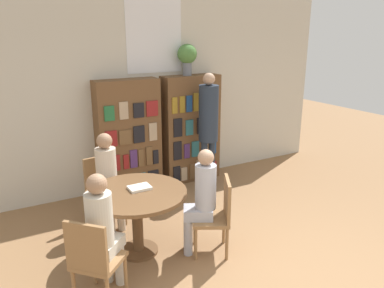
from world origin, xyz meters
The scene contains 13 objects.
wall_back centered at (0.00, 3.26, 1.51)m, with size 6.40×0.07×3.00m.
bookshelf_left centered at (-0.54, 3.06, 0.87)m, with size 0.96×0.34×1.74m.
bookshelf_right centered at (0.54, 3.06, 0.87)m, with size 0.96×0.34×1.74m.
flower_vase centered at (0.48, 3.07, 2.05)m, with size 0.30×0.30×0.48m.
reading_table centered at (-1.07, 1.40, 0.61)m, with size 1.11×1.11×0.74m.
chair_near_camera centered at (-1.71, 0.78, 0.48)m, with size 0.57×0.57×0.87m.
chair_left_side centered at (-1.19, 2.28, 0.48)m, with size 0.45×0.45×0.87m.
chair_far_side centered at (-0.28, 0.97, 0.48)m, with size 0.54×0.54×0.87m.
seated_reader_left centered at (-1.16, 2.11, 0.70)m, with size 0.30×0.38×1.23m.
seated_reader_right centered at (-0.44, 1.06, 0.67)m, with size 0.39×0.36×1.22m.
seated_reader_back centered at (-1.58, 0.91, 0.69)m, with size 0.40×0.40×1.23m.
librarian_standing centered at (0.57, 2.56, 1.12)m, with size 0.30×0.57×1.83m.
open_book_on_table centered at (-1.01, 1.44, 0.76)m, with size 0.24×0.18×0.03m.
Camera 1 is at (-2.35, -2.16, 2.41)m, focal length 35.00 mm.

